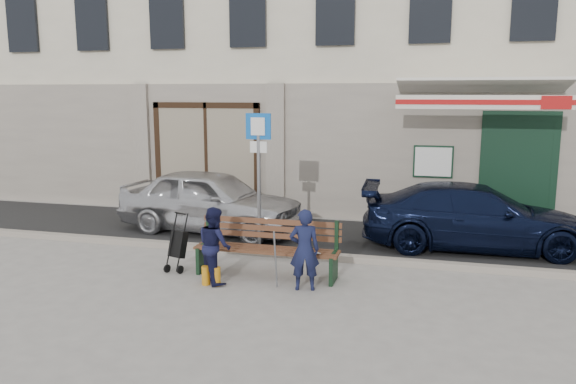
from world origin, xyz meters
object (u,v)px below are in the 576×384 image
(car_navy, at_px, (476,217))
(man, at_px, (304,250))
(parking_sign, at_px, (259,160))
(woman, at_px, (215,245))
(car_silver, at_px, (211,201))
(stroller, at_px, (178,245))
(bench, at_px, (264,249))

(car_navy, bearing_deg, man, 136.24)
(parking_sign, bearing_deg, woman, -92.45)
(car_navy, bearing_deg, car_silver, 87.52)
(car_silver, height_order, stroller, car_silver)
(car_navy, bearing_deg, woman, 124.22)
(car_silver, height_order, bench, car_silver)
(car_silver, height_order, car_navy, car_silver)
(parking_sign, xyz_separation_m, bench, (0.55, -1.48, -1.29))
(car_navy, distance_m, woman, 5.17)
(car_silver, xyz_separation_m, stroller, (0.49, -2.65, -0.26))
(parking_sign, height_order, man, parking_sign)
(car_silver, xyz_separation_m, parking_sign, (1.44, -1.08, 1.06))
(car_silver, bearing_deg, bench, -135.55)
(parking_sign, bearing_deg, stroller, -120.84)
(parking_sign, distance_m, stroller, 2.25)
(man, bearing_deg, woman, -12.70)
(car_navy, distance_m, man, 4.09)
(car_silver, relative_size, stroller, 4.16)
(parking_sign, xyz_separation_m, woman, (-0.10, -2.00, -1.13))
(car_silver, distance_m, stroller, 2.70)
(car_navy, relative_size, stroller, 4.45)
(woman, relative_size, stroller, 1.26)
(car_silver, relative_size, man, 3.19)
(woman, bearing_deg, car_navy, -97.81)
(car_silver, bearing_deg, car_navy, -82.93)
(bench, xyz_separation_m, stroller, (-1.50, -0.09, -0.03))
(car_navy, bearing_deg, stroller, 115.48)
(bench, relative_size, stroller, 2.47)
(man, height_order, woman, man)
(car_navy, xyz_separation_m, woman, (-4.12, -3.13, -0.02))
(man, distance_m, woman, 1.45)
(car_navy, height_order, parking_sign, parking_sign)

